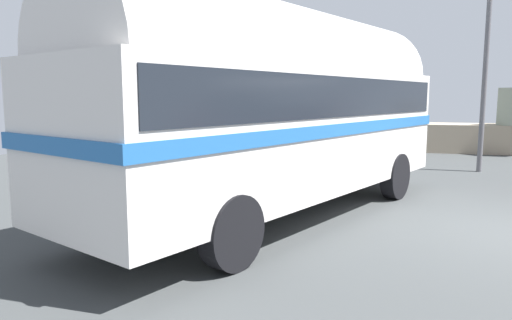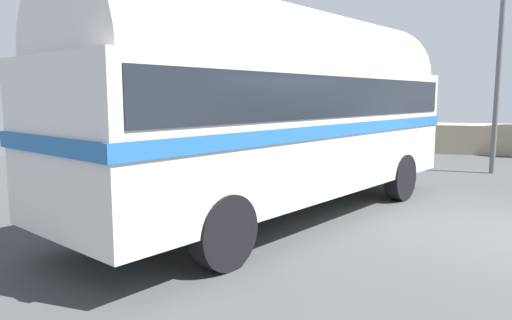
% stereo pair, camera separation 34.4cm
% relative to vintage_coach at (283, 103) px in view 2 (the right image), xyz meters
% --- Properties ---
extents(breakwater, '(31.36, 2.46, 2.48)m').
position_rel_vintage_coach_xyz_m(breakwater, '(4.25, 11.53, -1.37)').
color(breakwater, tan).
rests_on(breakwater, ground).
extents(vintage_coach, '(5.55, 8.84, 3.70)m').
position_rel_vintage_coach_xyz_m(vintage_coach, '(0.00, 0.00, 0.00)').
color(vintage_coach, black).
rests_on(vintage_coach, ground).
extents(lamp_post, '(0.56, 0.85, 5.82)m').
position_rel_vintage_coach_xyz_m(lamp_post, '(4.47, 6.43, 1.26)').
color(lamp_post, '#5B5B60').
rests_on(lamp_post, ground).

